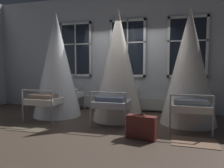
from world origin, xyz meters
TOP-DOWN VIEW (x-y plane):
  - ground at (0.00, 0.00)m, footprint 18.19×18.19m
  - back_wall_with_windows at (0.00, 1.43)m, footprint 9.23×0.10m
  - window_bank at (-0.00, 1.31)m, footprint 4.54×0.10m
  - cot_first at (-1.77, 0.20)m, footprint 1.32×1.94m
  - cot_second at (-0.03, 0.24)m, footprint 1.32×1.95m
  - cot_third at (1.69, 0.25)m, footprint 1.32×1.95m
  - rug_first at (-1.72, -1.10)m, footprint 0.81×0.57m
  - rug_third at (1.72, -1.10)m, footprint 0.82×0.58m
  - suitcase_dark at (0.77, -1.15)m, footprint 0.59×0.31m

SIDE VIEW (x-z plane):
  - ground at x=0.00m, z-range 0.00..0.00m
  - rug_first at x=-1.72m, z-range 0.00..0.01m
  - rug_third at x=1.72m, z-range 0.00..0.01m
  - suitcase_dark at x=0.77m, z-range -0.01..0.46m
  - window_bank at x=0.00m, z-range -0.18..2.53m
  - cot_third at x=1.69m, z-range -0.05..2.69m
  - cot_second at x=-0.03m, z-range -0.05..2.78m
  - cot_first at x=-1.77m, z-range -0.05..2.80m
  - back_wall_with_windows at x=0.00m, z-range 0.00..3.57m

